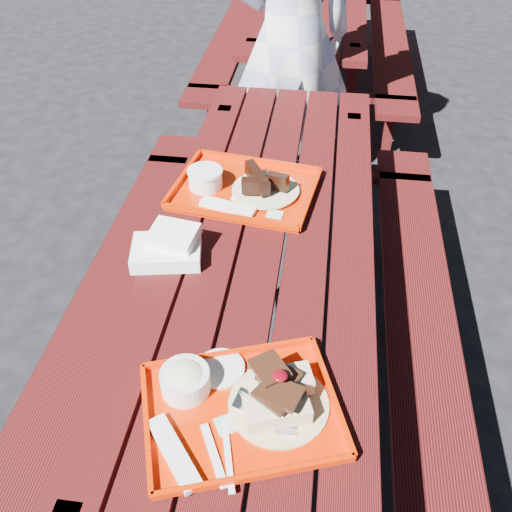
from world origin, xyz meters
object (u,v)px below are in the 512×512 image
(picnic_table_near, at_px, (262,284))
(near_tray, at_px, (239,398))
(far_tray, at_px, (242,187))
(person, at_px, (291,38))
(picnic_table_far, at_px, (311,20))

(picnic_table_near, bearing_deg, near_tray, -87.62)
(picnic_table_near, distance_m, far_tray, 0.37)
(picnic_table_near, height_order, person, person)
(near_tray, bearing_deg, picnic_table_near, 92.38)
(picnic_table_near, xyz_separation_m, far_tray, (-0.11, 0.28, 0.22))
(picnic_table_near, height_order, far_tray, far_tray)
(picnic_table_far, height_order, person, person)
(far_tray, bearing_deg, near_tray, -81.55)
(near_tray, relative_size, far_tray, 1.00)
(picnic_table_near, relative_size, far_tray, 4.29)
(near_tray, height_order, far_tray, near_tray)
(picnic_table_far, distance_m, far_tray, 2.53)
(picnic_table_far, relative_size, near_tray, 4.28)
(far_tray, bearing_deg, picnic_table_far, 87.49)
(person, bearing_deg, picnic_table_far, -113.07)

